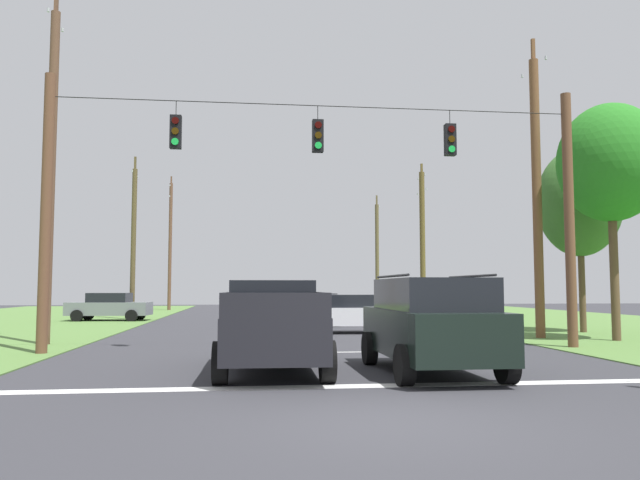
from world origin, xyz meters
TOP-DOWN VIEW (x-y plane):
  - ground_plane at (0.00, 0.00)m, footprint 120.00×120.00m
  - stop_bar_stripe at (0.00, 3.03)m, footprint 13.15×0.45m
  - lane_dash_0 at (0.00, 9.03)m, footprint 2.50×0.15m
  - lane_dash_1 at (0.00, 16.06)m, footprint 2.50×0.15m
  - lane_dash_2 at (0.00, 21.91)m, footprint 2.50×0.15m
  - overhead_signal_span at (0.12, 9.42)m, footprint 15.47×0.31m
  - pickup_truck at (-1.40, 5.39)m, footprint 2.37×5.44m
  - suv_black at (1.88, 4.52)m, footprint 2.21×4.80m
  - distant_car_crossing_white at (2.17, 16.38)m, footprint 4.33×2.08m
  - distant_car_oncoming at (-9.32, 26.74)m, footprint 4.42×2.27m
  - distant_car_far_parked at (1.58, 22.53)m, footprint 2.03×4.30m
  - utility_pole_mid_right at (8.38, 12.83)m, footprint 0.33×1.97m
  - utility_pole_far_right at (8.50, 27.96)m, footprint 0.32×2.00m
  - utility_pole_near_left at (8.69, 41.94)m, footprint 0.31×1.93m
  - utility_pole_far_left at (-8.21, 12.24)m, footprint 0.29×1.60m
  - utility_pole_distant_right at (-8.37, 28.06)m, footprint 0.28×1.86m
  - utility_pole_distant_left at (-8.10, 42.96)m, footprint 0.27×1.84m
  - tree_roadside_right at (10.36, 11.42)m, footprint 3.52×3.52m
  - tree_roadside_far_right at (11.39, 15.30)m, footprint 3.32×3.32m

SIDE VIEW (x-z plane):
  - ground_plane at x=0.00m, z-range 0.00..0.00m
  - stop_bar_stripe at x=0.00m, z-range 0.00..0.01m
  - lane_dash_0 at x=0.00m, z-range 0.00..0.01m
  - lane_dash_1 at x=0.00m, z-range 0.00..0.01m
  - lane_dash_2 at x=0.00m, z-range 0.00..0.01m
  - distant_car_crossing_white at x=2.17m, z-range 0.03..1.55m
  - distant_car_oncoming at x=-9.32m, z-range 0.03..1.55m
  - distant_car_far_parked at x=1.58m, z-range 0.03..1.55m
  - pickup_truck at x=-1.40m, z-range -0.01..1.94m
  - suv_black at x=1.88m, z-range 0.03..2.09m
  - overhead_signal_span at x=0.12m, z-range 0.35..8.09m
  - utility_pole_distant_right at x=-8.37m, z-range -0.17..9.14m
  - utility_pole_near_left at x=8.69m, z-range -0.21..9.21m
  - utility_pole_far_right at x=8.50m, z-range -0.03..9.26m
  - utility_pole_mid_right at x=8.38m, z-range -0.25..10.64m
  - tree_roadside_far_right at x=11.39m, z-range 1.51..8.98m
  - utility_pole_distant_left at x=-8.10m, z-range 0.05..10.89m
  - utility_pole_far_left at x=-8.21m, z-range -0.13..11.19m
  - tree_roadside_right at x=10.36m, z-range 1.99..10.08m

